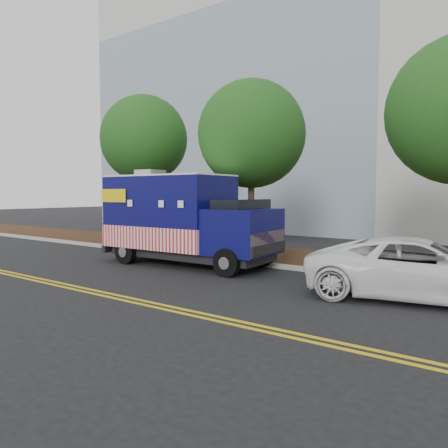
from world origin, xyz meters
The scene contains 11 objects.
ground centered at (0.00, 0.00, 0.00)m, with size 120.00×120.00×0.00m, color black.
curb centered at (0.00, 1.40, 0.07)m, with size 120.00×0.18×0.15m, color #9E9E99.
mulch_strip centered at (0.00, 3.50, 0.07)m, with size 120.00×4.00×0.15m, color black.
centerline_near centered at (0.00, -4.45, 0.01)m, with size 120.00×0.10×0.01m, color gold.
centerline_far centered at (0.00, -4.70, 0.01)m, with size 120.00×0.10×0.01m, color gold.
office_building centered at (2.00, 22.00, 15.20)m, with size 46.00×20.00×30.40m.
tree_a centered at (-6.37, 3.25, 5.15)m, with size 4.17×4.17×7.25m.
tree_b centered at (-0.11, 3.14, 4.86)m, with size 4.25×4.25×7.00m.
sign_post centered at (-4.38, 1.82, 1.20)m, with size 0.06×0.06×2.40m, color #473828.
food_truck centered at (-1.07, 0.09, 1.55)m, with size 6.58×2.72×3.41m.
white_car centered at (7.03, -0.37, 0.74)m, with size 2.45×5.32×1.48m, color white.
Camera 1 is at (9.44, -11.46, 2.55)m, focal length 35.00 mm.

